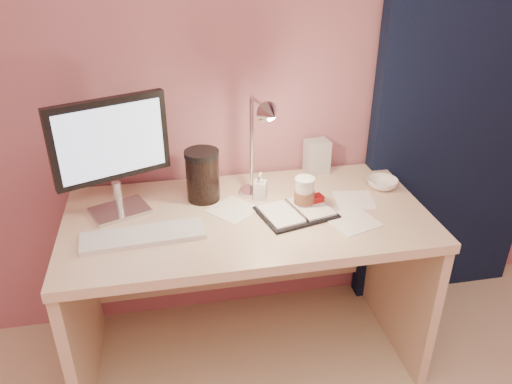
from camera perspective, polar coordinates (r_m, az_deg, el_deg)
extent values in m
plane|color=#AC646B|center=(2.08, -2.98, 15.17)|extent=(3.50, 0.00, 3.50)
cube|color=black|center=(2.44, 23.07, 11.32)|extent=(0.85, 0.08, 2.20)
cube|color=beige|center=(1.94, -1.00, -3.02)|extent=(1.40, 0.70, 0.04)
cube|color=beige|center=(2.17, -19.34, -12.91)|extent=(0.04, 0.66, 0.69)
cube|color=beige|center=(2.34, 15.89, -8.92)|extent=(0.04, 0.66, 0.69)
cube|color=beige|center=(2.38, -2.33, -5.37)|extent=(1.32, 0.03, 0.55)
cube|color=silver|center=(2.01, -15.29, -2.04)|extent=(0.25, 0.22, 0.01)
cylinder|color=silver|center=(1.98, -15.52, -0.43)|extent=(0.03, 0.03, 0.11)
cube|color=black|center=(1.89, -16.42, 5.84)|extent=(0.41, 0.19, 0.31)
cube|color=#A8C1E4|center=(1.86, -16.80, 5.50)|extent=(0.36, 0.15, 0.26)
cube|color=silver|center=(1.83, -12.77, -4.90)|extent=(0.44, 0.16, 0.02)
cube|color=black|center=(1.94, 4.61, -2.35)|extent=(0.32, 0.27, 0.01)
cube|color=white|center=(1.91, 2.84, -2.54)|extent=(0.16, 0.21, 0.01)
cube|color=white|center=(1.96, 6.34, -1.68)|extent=(0.16, 0.21, 0.01)
cube|color=#A40E17|center=(1.98, 6.46, -0.81)|extent=(0.09, 0.06, 0.02)
cube|color=white|center=(1.92, 10.91, -3.24)|extent=(0.21, 0.21, 0.00)
cube|color=white|center=(2.07, 11.18, -0.89)|extent=(0.17, 0.17, 0.00)
cube|color=white|center=(1.96, -2.60, -2.02)|extent=(0.23, 0.23, 0.00)
cylinder|color=silver|center=(1.96, 5.54, -0.26)|extent=(0.07, 0.07, 0.12)
cylinder|color=brown|center=(1.96, 5.53, -0.50)|extent=(0.08, 0.08, 0.05)
cylinder|color=silver|center=(1.93, 5.63, 1.43)|extent=(0.08, 0.08, 0.01)
imported|color=white|center=(2.18, 14.26, 0.94)|extent=(0.16, 0.16, 0.04)
imported|color=silver|center=(2.02, 0.49, 0.71)|extent=(0.07, 0.07, 0.11)
cylinder|color=black|center=(2.01, -6.10, 1.62)|extent=(0.13, 0.13, 0.19)
cube|color=beige|center=(2.25, 6.97, 4.04)|extent=(0.11, 0.09, 0.15)
cylinder|color=silver|center=(2.08, -0.48, 0.10)|extent=(0.10, 0.10, 0.02)
cylinder|color=silver|center=(1.99, -0.50, 5.27)|extent=(0.02, 0.02, 0.39)
cone|color=silver|center=(1.75, -0.59, 8.64)|extent=(0.09, 0.08, 0.08)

